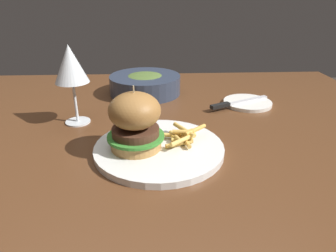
# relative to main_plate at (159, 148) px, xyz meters

# --- Properties ---
(dining_table) EXTENTS (1.38, 0.92, 0.74)m
(dining_table) POSITION_rel_main_plate_xyz_m (-0.02, 0.18, -0.09)
(dining_table) COLOR #56331C
(dining_table) RESTS_ON ground
(main_plate) EXTENTS (0.27, 0.27, 0.01)m
(main_plate) POSITION_rel_main_plate_xyz_m (0.00, 0.00, 0.00)
(main_plate) COLOR white
(main_plate) RESTS_ON dining_table
(burger_sandwich) EXTENTS (0.12, 0.12, 0.13)m
(burger_sandwich) POSITION_rel_main_plate_xyz_m (-0.05, -0.00, 0.07)
(burger_sandwich) COLOR #B78447
(burger_sandwich) RESTS_ON main_plate
(fries_pile) EXTENTS (0.10, 0.10, 0.03)m
(fries_pile) POSITION_rel_main_plate_xyz_m (0.05, 0.02, 0.02)
(fries_pile) COLOR #EABC5B
(fries_pile) RESTS_ON main_plate
(wine_glass) EXTENTS (0.08, 0.08, 0.19)m
(wine_glass) POSITION_rel_main_plate_xyz_m (-0.20, 0.16, 0.14)
(wine_glass) COLOR silver
(wine_glass) RESTS_ON dining_table
(bread_plate) EXTENTS (0.14, 0.14, 0.01)m
(bread_plate) POSITION_rel_main_plate_xyz_m (0.27, 0.27, -0.00)
(bread_plate) COLOR white
(bread_plate) RESTS_ON dining_table
(table_knife) EXTENTS (0.19, 0.10, 0.01)m
(table_knife) POSITION_rel_main_plate_xyz_m (0.22, 0.25, 0.01)
(table_knife) COLOR silver
(table_knife) RESTS_ON bread_plate
(soup_bowl) EXTENTS (0.23, 0.23, 0.07)m
(soup_bowl) POSITION_rel_main_plate_xyz_m (-0.04, 0.39, 0.03)
(soup_bowl) COLOR #2D384C
(soup_bowl) RESTS_ON dining_table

